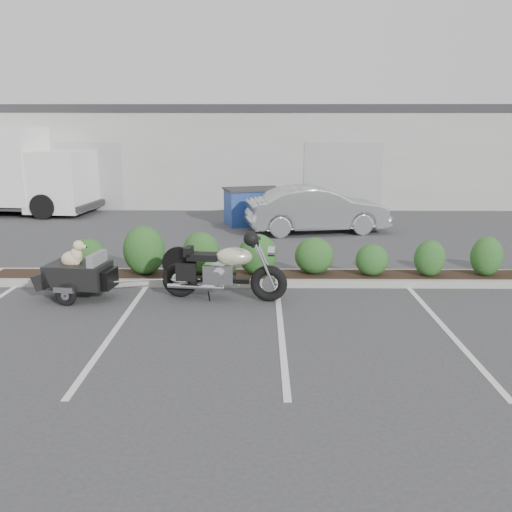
{
  "coord_description": "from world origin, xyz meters",
  "views": [
    {
      "loc": [
        0.88,
        -8.91,
        3.26
      ],
      "look_at": [
        0.77,
        1.39,
        0.75
      ],
      "focal_mm": 38.0,
      "sensor_mm": 36.0,
      "label": 1
    }
  ],
  "objects_px": {
    "pet_trailer": "(78,274)",
    "delivery_truck": "(2,173)",
    "sedan": "(317,209)",
    "motorcycle": "(223,271)",
    "dumpster": "(253,206)"
  },
  "relations": [
    {
      "from": "pet_trailer",
      "to": "delivery_truck",
      "type": "xyz_separation_m",
      "value": [
        -6.15,
        10.26,
        1.03
      ]
    },
    {
      "from": "dumpster",
      "to": "delivery_truck",
      "type": "xyz_separation_m",
      "value": [
        -9.38,
        2.24,
        0.91
      ]
    },
    {
      "from": "motorcycle",
      "to": "dumpster",
      "type": "xyz_separation_m",
      "value": [
        0.44,
        8.04,
        0.05
      ]
    },
    {
      "from": "dumpster",
      "to": "delivery_truck",
      "type": "relative_size",
      "value": 0.3
    },
    {
      "from": "pet_trailer",
      "to": "delivery_truck",
      "type": "bearing_deg",
      "value": 129.35
    },
    {
      "from": "delivery_truck",
      "to": "sedan",
      "type": "bearing_deg",
      "value": -11.04
    },
    {
      "from": "sedan",
      "to": "pet_trailer",
      "type": "bearing_deg",
      "value": 131.32
    },
    {
      "from": "sedan",
      "to": "delivery_truck",
      "type": "distance_m",
      "value": 11.97
    },
    {
      "from": "delivery_truck",
      "to": "dumpster",
      "type": "bearing_deg",
      "value": -6.79
    },
    {
      "from": "pet_trailer",
      "to": "delivery_truck",
      "type": "relative_size",
      "value": 0.28
    },
    {
      "from": "motorcycle",
      "to": "pet_trailer",
      "type": "bearing_deg",
      "value": -172.18
    },
    {
      "from": "motorcycle",
      "to": "pet_trailer",
      "type": "distance_m",
      "value": 2.78
    },
    {
      "from": "motorcycle",
      "to": "sedan",
      "type": "xyz_separation_m",
      "value": [
        2.44,
        6.65,
        0.15
      ]
    },
    {
      "from": "pet_trailer",
      "to": "dumpster",
      "type": "xyz_separation_m",
      "value": [
        3.23,
        8.01,
        0.12
      ]
    },
    {
      "from": "pet_trailer",
      "to": "delivery_truck",
      "type": "height_order",
      "value": "delivery_truck"
    }
  ]
}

